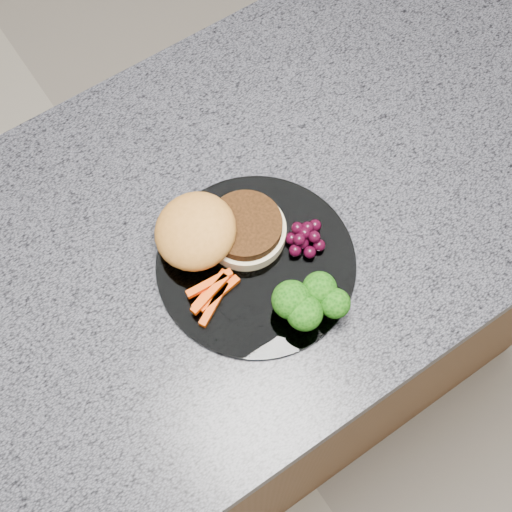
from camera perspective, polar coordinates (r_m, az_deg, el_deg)
The scene contains 7 objects.
island_cabinet at distance 1.39m, azimuth -1.13°, elevation -5.94°, with size 1.20×0.60×0.86m, color #54341C.
countertop at distance 0.97m, azimuth -1.61°, elevation 2.46°, with size 1.20×0.60×0.04m, color #4C4D56.
plate at distance 0.92m, azimuth 0.00°, elevation -0.59°, with size 0.26×0.26×0.01m, color white.
burger at distance 0.91m, azimuth -3.42°, elevation 1.94°, with size 0.18×0.14×0.06m.
carrot_sticks at distance 0.90m, azimuth -3.50°, elevation -2.97°, with size 0.08×0.05×0.02m.
broccoli at distance 0.87m, azimuth 4.22°, elevation -3.66°, with size 0.09×0.08×0.06m.
grape_bunch at distance 0.92m, azimuth 3.99°, elevation 1.50°, with size 0.06×0.05×0.03m.
Camera 1 is at (-0.23, -0.38, 1.75)m, focal length 50.00 mm.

